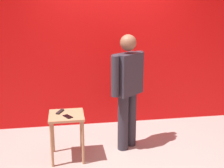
% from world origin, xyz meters
% --- Properties ---
extents(ground_plane, '(12.00, 12.00, 0.00)m').
position_xyz_m(ground_plane, '(0.00, 0.00, 0.00)').
color(ground_plane, '#9E9991').
extents(back_wall_red, '(6.36, 0.12, 2.78)m').
position_xyz_m(back_wall_red, '(0.00, 1.42, 1.39)').
color(back_wall_red, red).
rests_on(back_wall_red, ground_plane).
extents(standing_person, '(0.57, 0.49, 1.64)m').
position_xyz_m(standing_person, '(0.09, 0.42, 0.92)').
color(standing_person, '#2D2D38').
rests_on(standing_person, ground_plane).
extents(side_table, '(0.45, 0.45, 0.63)m').
position_xyz_m(side_table, '(-0.77, 0.23, 0.51)').
color(side_table, tan).
rests_on(side_table, ground_plane).
extents(cell_phone, '(0.13, 0.16, 0.01)m').
position_xyz_m(cell_phone, '(-0.75, 0.14, 0.63)').
color(cell_phone, black).
rests_on(cell_phone, side_table).
extents(tv_remote, '(0.11, 0.17, 0.02)m').
position_xyz_m(tv_remote, '(-0.85, 0.32, 0.64)').
color(tv_remote, black).
rests_on(tv_remote, side_table).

